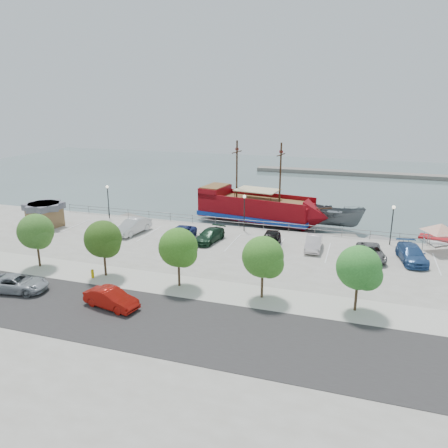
% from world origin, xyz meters
% --- Properties ---
extents(ground, '(160.00, 160.00, 0.00)m').
position_xyz_m(ground, '(0.00, 0.00, -1.00)').
color(ground, '#485858').
extents(land_slab, '(100.00, 58.00, 1.20)m').
position_xyz_m(land_slab, '(0.00, -21.00, -0.60)').
color(land_slab, gray).
rests_on(land_slab, ground).
extents(street, '(100.00, 8.00, 0.04)m').
position_xyz_m(street, '(0.00, -16.00, 0.01)').
color(street, '#2B2828').
rests_on(street, land_slab).
extents(sidewalk, '(100.00, 4.00, 0.05)m').
position_xyz_m(sidewalk, '(0.00, -10.00, 0.01)').
color(sidewalk, beige).
rests_on(sidewalk, land_slab).
extents(seawall_railing, '(50.00, 0.06, 1.00)m').
position_xyz_m(seawall_railing, '(0.00, 7.80, 0.53)').
color(seawall_railing, slate).
rests_on(seawall_railing, land_slab).
extents(far_shore, '(40.00, 3.00, 0.80)m').
position_xyz_m(far_shore, '(10.00, 55.00, -0.60)').
color(far_shore, slate).
rests_on(far_shore, ground).
extents(pirate_ship, '(17.80, 7.38, 11.08)m').
position_xyz_m(pirate_ship, '(0.80, 13.65, 0.86)').
color(pirate_ship, maroon).
rests_on(pirate_ship, ground).
extents(patrol_boat, '(8.05, 4.60, 2.94)m').
position_xyz_m(patrol_boat, '(9.70, 13.63, 0.47)').
color(patrol_boat, '#5A6063').
rests_on(patrol_boat, ground).
extents(speedboat, '(6.36, 7.73, 1.39)m').
position_xyz_m(speedboat, '(21.20, 10.03, -0.30)').
color(speedboat, white).
rests_on(speedboat, ground).
extents(dock_west, '(7.46, 4.52, 0.41)m').
position_xyz_m(dock_west, '(-15.19, 9.20, -0.79)').
color(dock_west, slate).
rests_on(dock_west, ground).
extents(dock_mid, '(7.64, 4.20, 0.42)m').
position_xyz_m(dock_mid, '(9.17, 9.20, -0.79)').
color(dock_mid, slate).
rests_on(dock_mid, ground).
extents(dock_east, '(7.84, 4.87, 0.43)m').
position_xyz_m(dock_east, '(17.33, 9.20, -0.78)').
color(dock_east, gray).
rests_on(dock_east, ground).
extents(shed, '(4.20, 4.20, 2.91)m').
position_xyz_m(shed, '(-23.15, 0.76, 1.55)').
color(shed, brown).
rests_on(shed, land_slab).
extents(canopy_tent, '(5.08, 5.08, 3.39)m').
position_xyz_m(canopy_tent, '(20.56, 5.77, 2.95)').
color(canopy_tent, slate).
rests_on(canopy_tent, land_slab).
extents(street_van, '(5.23, 3.09, 1.37)m').
position_xyz_m(street_van, '(-13.01, -14.95, 0.68)').
color(street_van, '#949AA1').
rests_on(street_van, street).
extents(street_sedan, '(4.60, 2.40, 1.44)m').
position_xyz_m(street_sedan, '(-4.26, -15.07, 0.72)').
color(street_sedan, '#9F110A').
rests_on(street_sedan, street).
extents(fire_hydrant, '(0.28, 0.28, 0.81)m').
position_xyz_m(fire_hydrant, '(-8.79, -10.80, 0.44)').
color(fire_hydrant, '#CAA607').
rests_on(fire_hydrant, sidewalk).
extents(lamp_post_left, '(0.36, 0.36, 4.28)m').
position_xyz_m(lamp_post_left, '(-18.00, 6.50, 2.94)').
color(lamp_post_left, black).
rests_on(lamp_post_left, land_slab).
extents(lamp_post_mid, '(0.36, 0.36, 4.28)m').
position_xyz_m(lamp_post_mid, '(0.00, 6.50, 2.94)').
color(lamp_post_mid, black).
rests_on(lamp_post_mid, land_slab).
extents(lamp_post_right, '(0.36, 0.36, 4.28)m').
position_xyz_m(lamp_post_right, '(16.00, 6.50, 2.94)').
color(lamp_post_right, black).
rests_on(lamp_post_right, land_slab).
extents(tree_b, '(3.30, 3.20, 5.00)m').
position_xyz_m(tree_b, '(-14.85, -10.07, 3.30)').
color(tree_b, '#473321').
rests_on(tree_b, sidewalk).
extents(tree_c, '(3.30, 3.20, 5.00)m').
position_xyz_m(tree_c, '(-7.85, -10.07, 3.30)').
color(tree_c, '#473321').
rests_on(tree_c, sidewalk).
extents(tree_d, '(3.30, 3.20, 5.00)m').
position_xyz_m(tree_d, '(-0.85, -10.07, 3.30)').
color(tree_d, '#473321').
rests_on(tree_d, sidewalk).
extents(tree_e, '(3.30, 3.20, 5.00)m').
position_xyz_m(tree_e, '(6.15, -10.07, 3.30)').
color(tree_e, '#473321').
rests_on(tree_e, sidewalk).
extents(tree_f, '(3.30, 3.20, 5.00)m').
position_xyz_m(tree_f, '(13.15, -10.07, 3.30)').
color(tree_f, '#473321').
rests_on(tree_f, sidewalk).
extents(parked_car_b, '(2.54, 5.28, 1.67)m').
position_xyz_m(parked_car_b, '(-11.85, 1.66, 0.83)').
color(parked_car_b, silver).
rests_on(parked_car_b, land_slab).
extents(parked_car_c, '(2.45, 5.00, 1.37)m').
position_xyz_m(parked_car_c, '(-5.83, 1.25, 0.68)').
color(parked_car_c, navy).
rests_on(parked_car_c, land_slab).
extents(parked_car_d, '(2.65, 4.96, 1.37)m').
position_xyz_m(parked_car_d, '(-2.53, 1.56, 0.68)').
color(parked_car_d, '#14311F').
rests_on(parked_car_d, land_slab).
extents(parked_car_e, '(2.39, 4.89, 1.60)m').
position_xyz_m(parked_car_e, '(4.16, 1.93, 0.80)').
color(parked_car_e, black).
rests_on(parked_car_e, land_slab).
extents(parked_car_f, '(1.68, 4.41, 1.43)m').
position_xyz_m(parked_car_f, '(8.47, 2.48, 0.72)').
color(parked_car_f, silver).
rests_on(parked_car_f, land_slab).
extents(parked_car_g, '(3.10, 5.21, 1.36)m').
position_xyz_m(parked_car_g, '(14.08, 1.51, 0.68)').
color(parked_car_g, '#616161').
rests_on(parked_car_g, land_slab).
extents(parked_car_h, '(3.04, 5.55, 1.52)m').
position_xyz_m(parked_car_h, '(17.74, 1.96, 0.76)').
color(parked_car_h, '#2C528B').
rests_on(parked_car_h, land_slab).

